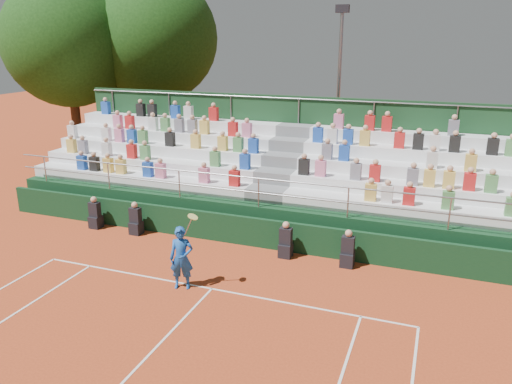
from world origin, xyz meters
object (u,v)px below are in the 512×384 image
at_px(tree_west, 68,43).
at_px(tree_east, 155,38).
at_px(floodlight_mast, 339,82).
at_px(tennis_player, 182,258).

relative_size(tree_west, tree_east, 0.97).
xyz_separation_m(tree_west, tree_east, (3.69, 2.63, 0.23)).
bearing_deg(floodlight_mast, tree_east, 172.08).
bearing_deg(tennis_player, floodlight_mast, 82.53).
height_order(tennis_player, floodlight_mast, floodlight_mast).
height_order(tree_west, tree_east, tree_east).
bearing_deg(tree_east, floodlight_mast, -7.92).
distance_m(tennis_player, floodlight_mast, 13.12).
relative_size(tree_west, floodlight_mast, 1.21).
relative_size(tennis_player, tree_west, 0.23).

